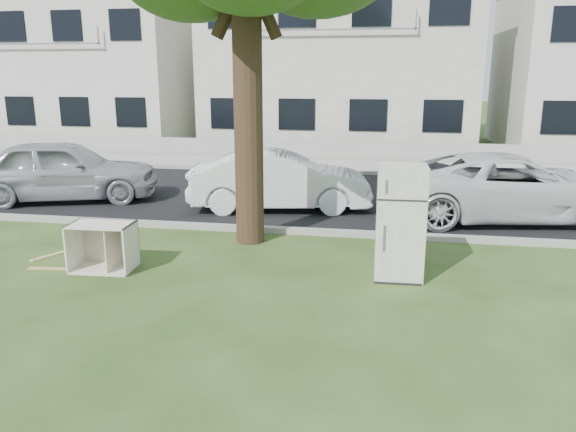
% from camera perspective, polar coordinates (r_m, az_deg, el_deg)
% --- Properties ---
extents(ground, '(120.00, 120.00, 0.00)m').
position_cam_1_polar(ground, '(9.15, -4.07, -5.91)').
color(ground, '#264017').
extents(road, '(120.00, 7.00, 0.01)m').
position_cam_1_polar(road, '(14.81, 1.53, 2.04)').
color(road, black).
rests_on(road, ground).
extents(kerb_near, '(120.00, 0.18, 0.12)m').
position_cam_1_polar(kerb_near, '(11.42, -1.11, -1.72)').
color(kerb_near, gray).
rests_on(kerb_near, ground).
extents(kerb_far, '(120.00, 0.18, 0.12)m').
position_cam_1_polar(kerb_far, '(18.27, 3.18, 4.36)').
color(kerb_far, gray).
rests_on(kerb_far, ground).
extents(sidewalk, '(120.00, 2.80, 0.01)m').
position_cam_1_polar(sidewalk, '(19.69, 3.68, 5.09)').
color(sidewalk, gray).
rests_on(sidewalk, ground).
extents(low_wall, '(120.00, 0.15, 0.70)m').
position_cam_1_polar(low_wall, '(21.21, 4.19, 6.69)').
color(low_wall, gray).
rests_on(low_wall, ground).
extents(townhouse_left, '(10.20, 8.16, 7.04)m').
position_cam_1_polar(townhouse_left, '(29.43, -19.31, 14.28)').
color(townhouse_left, beige).
rests_on(townhouse_left, ground).
extents(townhouse_center, '(11.22, 8.16, 7.44)m').
position_cam_1_polar(townhouse_center, '(25.91, 5.49, 15.53)').
color(townhouse_center, silver).
rests_on(townhouse_center, ground).
extents(fridge, '(0.76, 0.71, 1.80)m').
position_cam_1_polar(fridge, '(8.90, 11.33, -0.65)').
color(fridge, silver).
rests_on(fridge, ground).
extents(cabinet, '(1.04, 0.68, 0.79)m').
position_cam_1_polar(cabinet, '(9.70, -18.30, -2.98)').
color(cabinet, white).
rests_on(cabinet, ground).
extents(plank_a, '(1.17, 0.22, 0.02)m').
position_cam_1_polar(plank_a, '(10.04, -21.88, -5.01)').
color(plank_a, tan).
rests_on(plank_a, ground).
extents(plank_b, '(0.82, 0.50, 0.02)m').
position_cam_1_polar(plank_b, '(10.64, -16.90, -3.51)').
color(plank_b, '#9B7C51').
rests_on(plank_b, ground).
extents(plank_c, '(0.50, 0.85, 0.02)m').
position_cam_1_polar(plank_c, '(10.87, -22.60, -3.63)').
color(plank_c, tan).
rests_on(plank_c, ground).
extents(car_center, '(4.42, 2.17, 1.39)m').
position_cam_1_polar(car_center, '(13.25, -0.84, 3.63)').
color(car_center, silver).
rests_on(car_center, ground).
extents(car_right, '(5.55, 3.21, 1.45)m').
position_cam_1_polar(car_right, '(13.29, 21.75, 2.77)').
color(car_right, silver).
rests_on(car_right, ground).
extents(car_left, '(4.95, 3.22, 1.57)m').
position_cam_1_polar(car_left, '(15.28, -21.88, 4.36)').
color(car_left, '#A7A8AE').
rests_on(car_left, ground).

